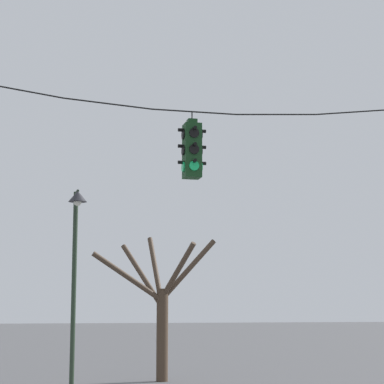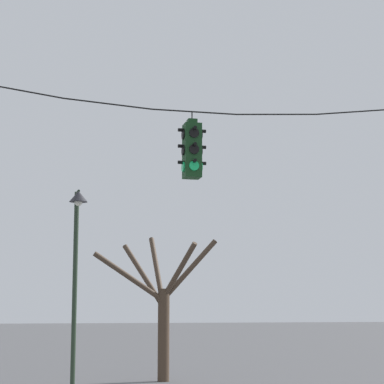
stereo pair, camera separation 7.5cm
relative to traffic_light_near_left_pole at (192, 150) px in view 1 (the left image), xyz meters
The scene contains 4 objects.
span_wire 1.03m from the traffic_light_near_left_pole, ahead, with size 12.39×0.03×0.69m.
traffic_light_near_left_pole is the anchor object (origin of this frame).
street_lamp 5.06m from the traffic_light_near_left_pole, 113.69° to the left, with size 0.46×0.80×5.08m.
bare_tree 8.59m from the traffic_light_near_left_pole, 83.29° to the left, with size 3.82×2.69×4.42m.
Camera 1 is at (-3.55, -14.48, 2.13)m, focal length 70.00 mm.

